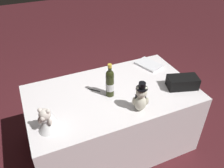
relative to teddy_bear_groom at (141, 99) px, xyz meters
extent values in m
plane|color=#47191E|center=(-0.13, 0.32, -0.85)|extent=(12.00, 12.00, 0.00)
cube|color=white|center=(-0.13, 0.32, -0.48)|extent=(1.65, 0.95, 0.73)
ellipsoid|color=silver|center=(0.00, -0.01, -0.04)|extent=(0.11, 0.10, 0.15)
cube|color=black|center=(0.01, 0.02, -0.04)|extent=(0.10, 0.08, 0.11)
sphere|color=silver|center=(0.00, -0.01, 0.07)|extent=(0.10, 0.10, 0.10)
sphere|color=silver|center=(0.01, 0.03, 0.07)|extent=(0.04, 0.04, 0.04)
sphere|color=silver|center=(0.03, -0.02, 0.11)|extent=(0.04, 0.04, 0.04)
sphere|color=silver|center=(-0.03, 0.01, 0.11)|extent=(0.04, 0.04, 0.04)
ellipsoid|color=silver|center=(0.05, -0.02, -0.03)|extent=(0.03, 0.03, 0.08)
ellipsoid|color=silver|center=(-0.05, 0.03, -0.03)|extent=(0.03, 0.03, 0.08)
sphere|color=silver|center=(0.05, 0.03, -0.10)|extent=(0.04, 0.04, 0.04)
sphere|color=silver|center=(-0.01, 0.06, -0.10)|extent=(0.04, 0.04, 0.04)
cylinder|color=black|center=(0.00, -0.01, 0.12)|extent=(0.10, 0.10, 0.01)
cylinder|color=black|center=(0.00, -0.01, 0.15)|extent=(0.06, 0.06, 0.05)
cone|color=white|center=(-0.79, 0.08, -0.06)|extent=(0.15, 0.15, 0.13)
ellipsoid|color=white|center=(-0.79, 0.08, 0.00)|extent=(0.07, 0.06, 0.06)
sphere|color=silver|center=(-0.79, 0.08, 0.05)|extent=(0.09, 0.09, 0.09)
sphere|color=silver|center=(-0.82, 0.04, 0.04)|extent=(0.04, 0.04, 0.04)
sphere|color=silver|center=(-0.82, 0.10, 0.09)|extent=(0.04, 0.04, 0.04)
sphere|color=silver|center=(-0.77, 0.06, 0.09)|extent=(0.04, 0.04, 0.04)
ellipsoid|color=silver|center=(-0.84, 0.09, -0.01)|extent=(0.03, 0.03, 0.07)
ellipsoid|color=silver|center=(-0.77, 0.04, -0.01)|extent=(0.03, 0.03, 0.07)
cone|color=white|center=(-0.76, 0.12, -0.01)|extent=(0.16, 0.17, 0.14)
cylinder|color=#292F13|center=(-0.16, 0.29, -0.01)|extent=(0.08, 0.08, 0.22)
sphere|color=#292F13|center=(-0.16, 0.29, 0.12)|extent=(0.08, 0.08, 0.08)
cylinder|color=#292F13|center=(-0.16, 0.29, 0.17)|extent=(0.03, 0.03, 0.09)
cylinder|color=gold|center=(-0.16, 0.29, 0.21)|extent=(0.04, 0.04, 0.03)
cylinder|color=silver|center=(-0.16, 0.29, -0.02)|extent=(0.08, 0.08, 0.08)
cylinder|color=black|center=(-0.28, 0.42, -0.12)|extent=(0.10, 0.10, 0.01)
cone|color=silver|center=(-0.33, 0.46, -0.12)|extent=(0.01, 0.01, 0.01)
cube|color=black|center=(0.54, 0.12, -0.06)|extent=(0.33, 0.24, 0.12)
cube|color=#B7B7BF|center=(0.57, 0.05, -0.06)|extent=(0.04, 0.02, 0.03)
cube|color=white|center=(0.46, 0.62, -0.11)|extent=(0.27, 0.33, 0.02)
camera|label=1|loc=(-0.84, -1.30, 1.26)|focal=36.91mm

